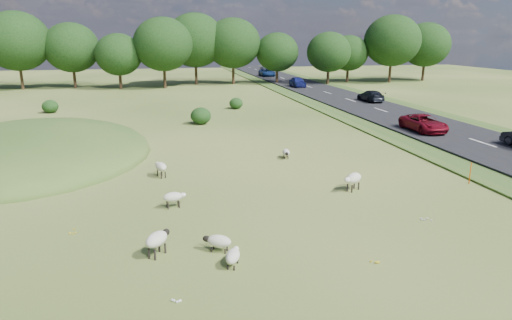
{
  "coord_description": "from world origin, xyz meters",
  "views": [
    {
      "loc": [
        -3.3,
        -20.6,
        7.81
      ],
      "look_at": [
        2.0,
        4.0,
        1.0
      ],
      "focal_mm": 32.0,
      "sensor_mm": 36.0,
      "label": 1
    }
  ],
  "objects_px": {
    "car_1": "(371,96)",
    "car_2": "(267,72)",
    "car_3": "(424,123)",
    "marker_post": "(470,173)",
    "sheep_3": "(233,256)",
    "sheep_0": "(174,197)",
    "car_0": "(297,82)",
    "sheep_1": "(157,239)",
    "sheep_5": "(218,241)",
    "sheep_2": "(161,167)",
    "car_4": "(266,67)",
    "sheep_4": "(286,153)",
    "sheep_6": "(353,178)"
  },
  "relations": [
    {
      "from": "car_1",
      "to": "car_2",
      "type": "height_order",
      "value": "car_2"
    },
    {
      "from": "car_1",
      "to": "car_3",
      "type": "xyz_separation_m",
      "value": [
        -3.8,
        -17.64,
        0.01
      ]
    },
    {
      "from": "marker_post",
      "to": "sheep_3",
      "type": "relative_size",
      "value": 1.07
    },
    {
      "from": "sheep_0",
      "to": "car_2",
      "type": "height_order",
      "value": "car_2"
    },
    {
      "from": "car_0",
      "to": "car_1",
      "type": "bearing_deg",
      "value": -77.84
    },
    {
      "from": "sheep_1",
      "to": "car_0",
      "type": "bearing_deg",
      "value": 14.6
    },
    {
      "from": "marker_post",
      "to": "sheep_5",
      "type": "bearing_deg",
      "value": -160.29
    },
    {
      "from": "marker_post",
      "to": "car_2",
      "type": "bearing_deg",
      "value": 85.87
    },
    {
      "from": "car_2",
      "to": "sheep_0",
      "type": "bearing_deg",
      "value": -106.99
    },
    {
      "from": "sheep_2",
      "to": "car_1",
      "type": "xyz_separation_m",
      "value": [
        25.25,
        25.35,
        0.3
      ]
    },
    {
      "from": "marker_post",
      "to": "car_4",
      "type": "relative_size",
      "value": 0.25
    },
    {
      "from": "car_2",
      "to": "sheep_1",
      "type": "bearing_deg",
      "value": -106.5
    },
    {
      "from": "sheep_1",
      "to": "sheep_4",
      "type": "height_order",
      "value": "sheep_1"
    },
    {
      "from": "marker_post",
      "to": "sheep_3",
      "type": "height_order",
      "value": "marker_post"
    },
    {
      "from": "sheep_5",
      "to": "car_2",
      "type": "bearing_deg",
      "value": -76.39
    },
    {
      "from": "sheep_6",
      "to": "car_1",
      "type": "relative_size",
      "value": 0.29
    },
    {
      "from": "sheep_2",
      "to": "car_0",
      "type": "distance_m",
      "value": 48.05
    },
    {
      "from": "sheep_3",
      "to": "car_4",
      "type": "relative_size",
      "value": 0.23
    },
    {
      "from": "sheep_0",
      "to": "car_4",
      "type": "bearing_deg",
      "value": 64.07
    },
    {
      "from": "car_0",
      "to": "car_3",
      "type": "height_order",
      "value": "car_0"
    },
    {
      "from": "sheep_2",
      "to": "sheep_1",
      "type": "bearing_deg",
      "value": 158.38
    },
    {
      "from": "sheep_5",
      "to": "car_4",
      "type": "relative_size",
      "value": 0.24
    },
    {
      "from": "sheep_3",
      "to": "sheep_0",
      "type": "bearing_deg",
      "value": 39.37
    },
    {
      "from": "sheep_3",
      "to": "car_3",
      "type": "xyz_separation_m",
      "value": [
        19.13,
        19.03,
        0.53
      ]
    },
    {
      "from": "car_1",
      "to": "sheep_2",
      "type": "bearing_deg",
      "value": 45.11
    },
    {
      "from": "car_3",
      "to": "marker_post",
      "type": "bearing_deg",
      "value": -111.4
    },
    {
      "from": "sheep_4",
      "to": "car_4",
      "type": "distance_m",
      "value": 79.7
    },
    {
      "from": "sheep_5",
      "to": "sheep_0",
      "type": "bearing_deg",
      "value": -45.02
    },
    {
      "from": "sheep_3",
      "to": "sheep_6",
      "type": "relative_size",
      "value": 0.84
    },
    {
      "from": "marker_post",
      "to": "car_1",
      "type": "distance_m",
      "value": 31.44
    },
    {
      "from": "sheep_4",
      "to": "car_2",
      "type": "distance_m",
      "value": 62.29
    },
    {
      "from": "car_3",
      "to": "car_2",
      "type": "bearing_deg",
      "value": 90.0
    },
    {
      "from": "sheep_2",
      "to": "sheep_3",
      "type": "bearing_deg",
      "value": 171.47
    },
    {
      "from": "car_3",
      "to": "sheep_5",
      "type": "bearing_deg",
      "value": -137.62
    },
    {
      "from": "sheep_4",
      "to": "sheep_6",
      "type": "distance_m",
      "value": 7.29
    },
    {
      "from": "sheep_0",
      "to": "sheep_1",
      "type": "height_order",
      "value": "sheep_1"
    },
    {
      "from": "sheep_6",
      "to": "car_4",
      "type": "height_order",
      "value": "car_4"
    },
    {
      "from": "marker_post",
      "to": "sheep_1",
      "type": "relative_size",
      "value": 0.94
    },
    {
      "from": "sheep_4",
      "to": "car_1",
      "type": "distance_m",
      "value": 28.52
    },
    {
      "from": "car_0",
      "to": "car_4",
      "type": "xyz_separation_m",
      "value": [
        3.8,
        37.37,
        -0.06
      ]
    },
    {
      "from": "marker_post",
      "to": "sheep_4",
      "type": "xyz_separation_m",
      "value": [
        -8.35,
        7.37,
        -0.21
      ]
    },
    {
      "from": "marker_post",
      "to": "sheep_4",
      "type": "bearing_deg",
      "value": 138.58
    },
    {
      "from": "sheep_4",
      "to": "car_2",
      "type": "relative_size",
      "value": 0.21
    },
    {
      "from": "car_1",
      "to": "car_3",
      "type": "height_order",
      "value": "car_3"
    },
    {
      "from": "sheep_0",
      "to": "sheep_3",
      "type": "xyz_separation_m",
      "value": [
        1.81,
        -6.17,
        -0.16
      ]
    },
    {
      "from": "sheep_3",
      "to": "sheep_6",
      "type": "xyz_separation_m",
      "value": [
        7.47,
        6.73,
        0.28
      ]
    },
    {
      "from": "sheep_1",
      "to": "car_3",
      "type": "relative_size",
      "value": 0.26
    },
    {
      "from": "sheep_0",
      "to": "sheep_4",
      "type": "distance_m",
      "value": 10.83
    },
    {
      "from": "sheep_6",
      "to": "car_0",
      "type": "distance_m",
      "value": 48.98
    },
    {
      "from": "sheep_5",
      "to": "car_0",
      "type": "relative_size",
      "value": 0.26
    }
  ]
}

